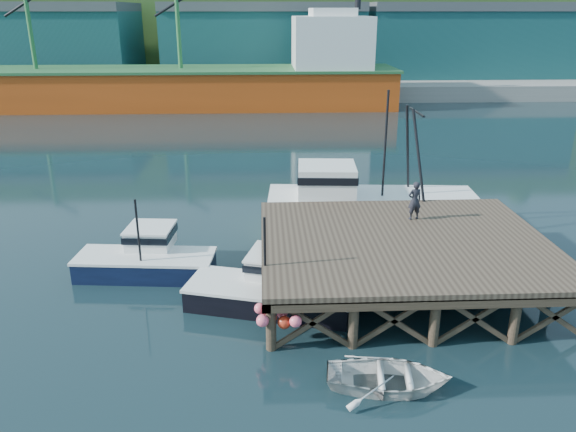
{
  "coord_description": "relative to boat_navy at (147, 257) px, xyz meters",
  "views": [
    {
      "loc": [
        -0.4,
        -21.5,
        11.11
      ],
      "look_at": [
        0.7,
        2.0,
        2.48
      ],
      "focal_mm": 35.0,
      "sensor_mm": 36.0,
      "label": 1
    }
  ],
  "objects": [
    {
      "name": "ground",
      "position": [
        5.63,
        -1.63,
        -0.76
      ],
      "size": [
        300.0,
        300.0,
        0.0
      ],
      "primitive_type": "plane",
      "color": "black",
      "rests_on": "ground"
    },
    {
      "name": "wharf",
      "position": [
        11.13,
        -1.82,
        1.18
      ],
      "size": [
        12.0,
        10.0,
        2.62
      ],
      "color": "brown",
      "rests_on": "ground"
    },
    {
      "name": "far_quay",
      "position": [
        5.63,
        68.37,
        0.24
      ],
      "size": [
        160.0,
        40.0,
        2.0
      ],
      "primitive_type": "cube",
      "color": "gray",
      "rests_on": "ground"
    },
    {
      "name": "warehouse_left",
      "position": [
        -29.37,
        63.37,
        5.74
      ],
      "size": [
        32.0,
        16.0,
        9.0
      ],
      "primitive_type": "cube",
      "color": "#174A4D",
      "rests_on": "far_quay"
    },
    {
      "name": "warehouse_mid",
      "position": [
        5.63,
        63.37,
        5.74
      ],
      "size": [
        28.0,
        16.0,
        9.0
      ],
      "primitive_type": "cube",
      "color": "#174A4D",
      "rests_on": "far_quay"
    },
    {
      "name": "warehouse_right",
      "position": [
        35.63,
        63.37,
        5.74
      ],
      "size": [
        30.0,
        16.0,
        9.0
      ],
      "primitive_type": "cube",
      "color": "#174A4D",
      "rests_on": "far_quay"
    },
    {
      "name": "cargo_ship",
      "position": [
        -2.84,
        46.37,
        2.55
      ],
      "size": [
        55.5,
        10.0,
        13.75
      ],
      "color": "#C24512",
      "rests_on": "ground"
    },
    {
      "name": "hillside",
      "position": [
        5.63,
        98.37,
        10.24
      ],
      "size": [
        220.0,
        50.0,
        22.0
      ],
      "primitive_type": "cube",
      "color": "#2D511E",
      "rests_on": "ground"
    },
    {
      "name": "boat_navy",
      "position": [
        0.0,
        0.0,
        0.0
      ],
      "size": [
        6.22,
        3.54,
        3.78
      ],
      "rotation": [
        0.0,
        0.0,
        -0.09
      ],
      "color": "#0E1633",
      "rests_on": "ground"
    },
    {
      "name": "boat_black",
      "position": [
        5.51,
        -3.12,
        -0.02
      ],
      "size": [
        6.96,
        5.76,
        4.05
      ],
      "rotation": [
        0.0,
        0.0,
        -0.27
      ],
      "color": "black",
      "rests_on": "ground"
    },
    {
      "name": "trawler",
      "position": [
        10.79,
        4.87,
        0.77
      ],
      "size": [
        11.32,
        4.71,
        7.41
      ],
      "rotation": [
        0.0,
        0.0,
        -0.07
      ],
      "color": "#D0C186",
      "rests_on": "ground"
    },
    {
      "name": "dinghy",
      "position": [
        9.06,
        -8.65,
        -0.36
      ],
      "size": [
        4.19,
        3.24,
        0.8
      ],
      "primitive_type": "imported",
      "rotation": [
        0.0,
        0.0,
        1.44
      ],
      "color": "silver",
      "rests_on": "ground"
    },
    {
      "name": "dockworker",
      "position": [
        12.09,
        0.68,
        2.26
      ],
      "size": [
        0.73,
        0.56,
        1.79
      ],
      "primitive_type": "imported",
      "rotation": [
        0.0,
        0.0,
        3.37
      ],
      "color": "black",
      "rests_on": "wharf"
    }
  ]
}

